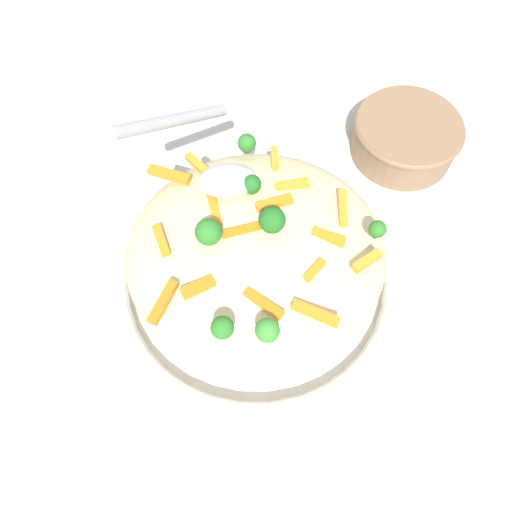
{
  "coord_description": "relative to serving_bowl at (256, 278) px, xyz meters",
  "views": [
    {
      "loc": [
        -0.02,
        -0.24,
        0.51
      ],
      "look_at": [
        0.0,
        0.0,
        0.08
      ],
      "focal_mm": 34.56,
      "sensor_mm": 36.0,
      "label": 1
    }
  ],
  "objects": [
    {
      "name": "carrot_piece_13",
      "position": [
        -0.09,
        -0.06,
        0.1
      ],
      "size": [
        0.03,
        0.04,
        0.01
      ],
      "primitive_type": "cube",
      "rotation": [
        0.0,
        0.0,
        1.08
      ],
      "color": "orange",
      "rests_on": "pasta_mound"
    },
    {
      "name": "carrot_piece_5",
      "position": [
        -0.04,
        0.03,
        0.1
      ],
      "size": [
        0.01,
        0.04,
        0.01
      ],
      "primitive_type": "cube",
      "rotation": [
        0.0,
        0.0,
        1.72
      ],
      "color": "orange",
      "rests_on": "pasta_mound"
    },
    {
      "name": "carrot_piece_14",
      "position": [
        0.04,
        -0.09,
        0.1
      ],
      "size": [
        0.04,
        0.03,
        0.01
      ],
      "primitive_type": "cube",
      "rotation": [
        0.0,
        0.0,
        5.75
      ],
      "color": "orange",
      "rests_on": "pasta_mound"
    },
    {
      "name": "broccoli_floret_2",
      "position": [
        0.0,
        0.04,
        0.11
      ],
      "size": [
        0.02,
        0.02,
        0.02
      ],
      "color": "#205B1C",
      "rests_on": "pasta_mound"
    },
    {
      "name": "carrot_piece_4",
      "position": [
        0.03,
        0.09,
        0.1
      ],
      "size": [
        0.01,
        0.03,
        0.01
      ],
      "primitive_type": "cube",
      "rotation": [
        0.0,
        0.0,
        1.52
      ],
      "color": "orange",
      "rests_on": "pasta_mound"
    },
    {
      "name": "carrot_piece_10",
      "position": [
        0.04,
        0.05,
        0.1
      ],
      "size": [
        0.03,
        0.01,
        0.01
      ],
      "primitive_type": "cube",
      "rotation": [
        0.0,
        0.0,
        3.25
      ],
      "color": "orange",
      "rests_on": "pasta_mound"
    },
    {
      "name": "pasta_mound",
      "position": [
        0.0,
        0.0,
        0.06
      ],
      "size": [
        0.26,
        0.24,
        0.08
      ],
      "primitive_type": "ellipsoid",
      "color": "beige",
      "rests_on": "serving_bowl"
    },
    {
      "name": "broccoli_floret_1",
      "position": [
        0.0,
        -0.1,
        0.11
      ],
      "size": [
        0.02,
        0.02,
        0.02
      ],
      "color": "#377928",
      "rests_on": "pasta_mound"
    },
    {
      "name": "serving_bowl",
      "position": [
        0.0,
        0.0,
        0.0
      ],
      "size": [
        0.32,
        0.32,
        0.05
      ],
      "color": "white",
      "rests_on": "ground_plane"
    },
    {
      "name": "carrot_piece_15",
      "position": [
        -0.05,
        0.09,
        0.1
      ],
      "size": [
        0.02,
        0.03,
        0.01
      ],
      "primitive_type": "cube",
      "rotation": [
        0.0,
        0.0,
        5.36
      ],
      "color": "orange",
      "rests_on": "pasta_mound"
    },
    {
      "name": "serving_spoon",
      "position": [
        -0.04,
        0.07,
        0.12
      ],
      "size": [
        0.13,
        0.12,
        0.09
      ],
      "color": "#B7B7BC",
      "rests_on": "pasta_mound"
    },
    {
      "name": "broccoli_floret_0",
      "position": [
        -0.04,
        -0.01,
        0.11
      ],
      "size": [
        0.02,
        0.02,
        0.03
      ],
      "color": "#296820",
      "rests_on": "pasta_mound"
    },
    {
      "name": "carrot_piece_9",
      "position": [
        -0.01,
        0.0,
        0.1
      ],
      "size": [
        0.04,
        0.01,
        0.01
      ],
      "primitive_type": "cube",
      "rotation": [
        0.0,
        0.0,
        0.17
      ],
      "color": "orange",
      "rests_on": "pasta_mound"
    },
    {
      "name": "broccoli_floret_3",
      "position": [
        -0.0,
        0.1,
        0.1
      ],
      "size": [
        0.02,
        0.02,
        0.02
      ],
      "color": "#296820",
      "rests_on": "pasta_mound"
    },
    {
      "name": "carrot_piece_6",
      "position": [
        0.1,
        -0.04,
        0.1
      ],
      "size": [
        0.03,
        0.02,
        0.01
      ],
      "primitive_type": "cube",
      "rotation": [
        0.0,
        0.0,
        3.65
      ],
      "color": "orange",
      "rests_on": "pasta_mound"
    },
    {
      "name": "carrot_piece_7",
      "position": [
        0.09,
        0.02,
        0.1
      ],
      "size": [
        0.01,
        0.04,
        0.01
      ],
      "primitive_type": "cube",
      "rotation": [
        0.0,
        0.0,
        1.44
      ],
      "color": "orange",
      "rests_on": "pasta_mound"
    },
    {
      "name": "ground_plane",
      "position": [
        0.0,
        0.0,
        -0.03
      ],
      "size": [
        2.4,
        2.4,
        0.0
      ],
      "primitive_type": "plane",
      "color": "beige"
    },
    {
      "name": "carrot_piece_12",
      "position": [
        0.07,
        -0.01,
        0.1
      ],
      "size": [
        0.03,
        0.02,
        0.01
      ],
      "primitive_type": "cube",
      "rotation": [
        0.0,
        0.0,
        2.64
      ],
      "color": "orange",
      "rests_on": "pasta_mound"
    },
    {
      "name": "carrot_piece_0",
      "position": [
        -0.08,
        0.07,
        0.1
      ],
      "size": [
        0.04,
        0.03,
        0.01
      ],
      "primitive_type": "cube",
      "rotation": [
        0.0,
        0.0,
        5.86
      ],
      "color": "orange",
      "rests_on": "pasta_mound"
    },
    {
      "name": "carrot_piece_8",
      "position": [
        -0.06,
        -0.05,
        0.1
      ],
      "size": [
        0.03,
        0.02,
        0.01
      ],
      "primitive_type": "cube",
      "rotation": [
        0.0,
        0.0,
        0.37
      ],
      "color": "orange",
      "rests_on": "pasta_mound"
    },
    {
      "name": "broccoli_floret_5",
      "position": [
        -0.04,
        -0.09,
        0.11
      ],
      "size": [
        0.02,
        0.02,
        0.02
      ],
      "color": "#296820",
      "rests_on": "pasta_mound"
    },
    {
      "name": "companion_bowl",
      "position": [
        0.21,
        0.18,
        0.0
      ],
      "size": [
        0.14,
        0.14,
        0.05
      ],
      "color": "#8C6B4C",
      "rests_on": "ground_plane"
    },
    {
      "name": "carrot_piece_3",
      "position": [
        -0.09,
        0.0,
        0.1
      ],
      "size": [
        0.02,
        0.03,
        0.01
      ],
      "primitive_type": "cube",
      "rotation": [
        0.0,
        0.0,
        1.85
      ],
      "color": "orange",
      "rests_on": "pasta_mound"
    },
    {
      "name": "carrot_piece_11",
      "position": [
        0.05,
        -0.04,
        0.1
      ],
      "size": [
        0.02,
        0.02,
        0.01
      ],
      "primitive_type": "cube",
      "rotation": [
        0.0,
        0.0,
        0.77
      ],
      "color": "orange",
      "rests_on": "pasta_mound"
    },
    {
      "name": "carrot_piece_2",
      "position": [
        0.0,
        -0.07,
        0.1
      ],
      "size": [
        0.03,
        0.03,
        0.01
      ],
      "primitive_type": "cube",
      "rotation": [
        0.0,
        0.0,
        5.54
      ],
      "color": "orange",
      "rests_on": "pasta_mound"
    },
    {
      "name": "broccoli_floret_4",
      "position": [
        0.11,
        -0.01,
        0.11
      ],
      "size": [
        0.02,
        0.02,
        0.02
      ],
      "color": "#296820",
      "rests_on": "pasta_mound"
    },
    {
      "name": "broccoli_floret_6",
      "position": [
        0.01,
        0.0,
        0.12
      ],
      "size": [
        0.02,
        0.02,
        0.03
      ],
      "color": "#205B1C",
      "rests_on": "pasta_mound"
    },
    {
      "name": "carrot_piece_1",
      "position": [
        0.02,
        0.03,
        0.1
      ],
      "size": [
        0.04,
        0.02,
        0.01
      ],
      "primitive_type": "cube",
      "rotation": [
        0.0,
        0.0,
        3.36
      ],
      "color": "orange",
      "rests_on": "pasta_mound"
    }
  ]
}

